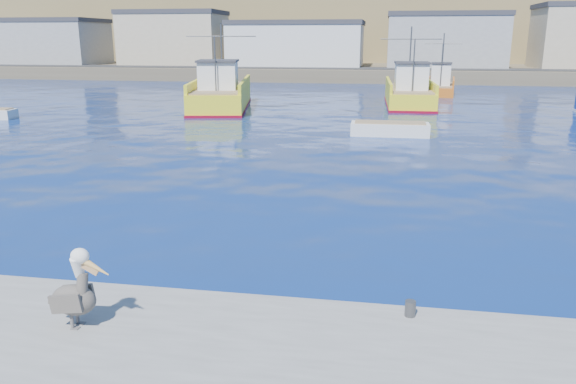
{
  "coord_description": "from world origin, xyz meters",
  "views": [
    {
      "loc": [
        2.36,
        -13.03,
        5.47
      ],
      "look_at": [
        -0.25,
        2.24,
        1.19
      ],
      "focal_mm": 35.0,
      "sensor_mm": 36.0,
      "label": 1
    }
  ],
  "objects_px": {
    "trawler_yellow_a": "(221,94)",
    "skiff_mid": "(390,130)",
    "trawler_yellow_b": "(409,94)",
    "boat_orange": "(441,85)",
    "pelican": "(75,293)"
  },
  "relations": [
    {
      "from": "trawler_yellow_a",
      "to": "skiff_mid",
      "type": "xyz_separation_m",
      "value": [
        13.24,
        -10.88,
        -0.78
      ]
    },
    {
      "from": "boat_orange",
      "to": "skiff_mid",
      "type": "distance_m",
      "value": 25.51
    },
    {
      "from": "trawler_yellow_b",
      "to": "pelican",
      "type": "relative_size",
      "value": 7.13
    },
    {
      "from": "trawler_yellow_a",
      "to": "skiff_mid",
      "type": "relative_size",
      "value": 2.87
    },
    {
      "from": "skiff_mid",
      "to": "pelican",
      "type": "relative_size",
      "value": 2.98
    },
    {
      "from": "trawler_yellow_b",
      "to": "boat_orange",
      "type": "distance_m",
      "value": 10.41
    },
    {
      "from": "trawler_yellow_b",
      "to": "boat_orange",
      "type": "relative_size",
      "value": 1.5
    },
    {
      "from": "boat_orange",
      "to": "pelican",
      "type": "distance_m",
      "value": 50.55
    },
    {
      "from": "trawler_yellow_a",
      "to": "skiff_mid",
      "type": "distance_m",
      "value": 17.16
    },
    {
      "from": "boat_orange",
      "to": "trawler_yellow_a",
      "type": "bearing_deg",
      "value": -142.26
    },
    {
      "from": "trawler_yellow_a",
      "to": "trawler_yellow_b",
      "type": "relative_size",
      "value": 1.2
    },
    {
      "from": "pelican",
      "to": "boat_orange",
      "type": "bearing_deg",
      "value": 77.91
    },
    {
      "from": "trawler_yellow_a",
      "to": "boat_orange",
      "type": "relative_size",
      "value": 1.8
    },
    {
      "from": "boat_orange",
      "to": "pelican",
      "type": "height_order",
      "value": "boat_orange"
    },
    {
      "from": "trawler_yellow_a",
      "to": "trawler_yellow_b",
      "type": "xyz_separation_m",
      "value": [
        14.86,
        4.28,
        -0.09
      ]
    }
  ]
}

